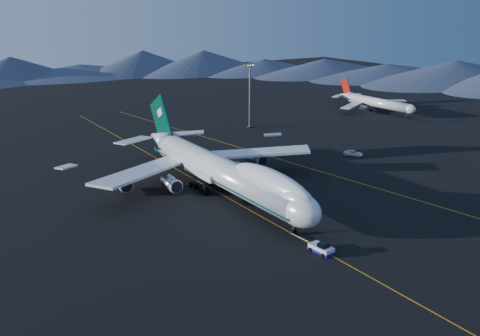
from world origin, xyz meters
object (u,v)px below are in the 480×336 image
boeing_747 (222,171)px  pushback_tug (321,249)px  service_van (354,153)px  floodlight_mast (250,96)px  second_jet (375,102)px

boeing_747 → pushback_tug: bearing=-91.2°
service_van → floodlight_mast: floodlight_mast is taller
second_jet → service_van: second_jet is taller
boeing_747 → second_jet: (106.05, 53.88, -2.22)m
boeing_747 → second_jet: bearing=26.9°
boeing_747 → service_van: 50.35m
pushback_tug → second_jet: 139.16m
pushback_tug → floodlight_mast: 102.55m
pushback_tug → second_jet: (106.76, 89.21, 2.95)m
pushback_tug → service_van: size_ratio=0.88×
pushback_tug → floodlight_mast: (45.54, 91.24, 10.81)m
pushback_tug → second_jet: bearing=34.0°
boeing_747 → service_van: (49.43, 8.14, -5.04)m
boeing_747 → floodlight_mast: 71.89m
second_jet → service_van: size_ratio=7.49×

